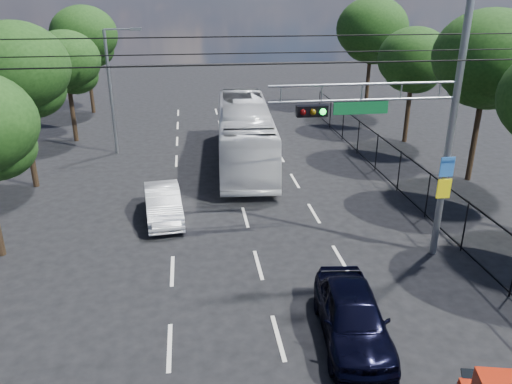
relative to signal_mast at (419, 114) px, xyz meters
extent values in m
cube|color=beige|center=(-8.28, -3.99, -5.24)|extent=(0.12, 2.00, 0.01)
cube|color=beige|center=(-8.28, 0.01, -5.24)|extent=(0.12, 2.00, 0.01)
cube|color=beige|center=(-8.28, 4.01, -5.24)|extent=(0.12, 2.00, 0.01)
cube|color=beige|center=(-8.28, 8.01, -5.24)|extent=(0.12, 2.00, 0.01)
cube|color=beige|center=(-8.28, 12.01, -5.24)|extent=(0.12, 2.00, 0.01)
cube|color=beige|center=(-8.28, 16.01, -5.24)|extent=(0.12, 2.00, 0.01)
cube|color=beige|center=(-8.28, 20.01, -5.24)|extent=(0.12, 2.00, 0.01)
cube|color=beige|center=(-8.28, 24.01, -5.24)|extent=(0.12, 2.00, 0.01)
cube|color=beige|center=(-5.28, -3.99, -5.24)|extent=(0.12, 2.00, 0.01)
cube|color=beige|center=(-5.28, 0.01, -5.24)|extent=(0.12, 2.00, 0.01)
cube|color=beige|center=(-5.28, 4.01, -5.24)|extent=(0.12, 2.00, 0.01)
cube|color=beige|center=(-5.28, 8.01, -5.24)|extent=(0.12, 2.00, 0.01)
cube|color=beige|center=(-5.28, 12.01, -5.24)|extent=(0.12, 2.00, 0.01)
cube|color=beige|center=(-5.28, 16.01, -5.24)|extent=(0.12, 2.00, 0.01)
cube|color=beige|center=(-5.28, 20.01, -5.24)|extent=(0.12, 2.00, 0.01)
cube|color=beige|center=(-5.28, 24.01, -5.24)|extent=(0.12, 2.00, 0.01)
cube|color=beige|center=(-2.28, -3.99, -5.24)|extent=(0.12, 2.00, 0.01)
cube|color=beige|center=(-2.28, 0.01, -5.24)|extent=(0.12, 2.00, 0.01)
cube|color=beige|center=(-2.28, 4.01, -5.24)|extent=(0.12, 2.00, 0.01)
cube|color=beige|center=(-2.28, 8.01, -5.24)|extent=(0.12, 2.00, 0.01)
cube|color=beige|center=(-2.28, 12.01, -5.24)|extent=(0.12, 2.00, 0.01)
cube|color=beige|center=(-2.28, 16.01, -5.24)|extent=(0.12, 2.00, 0.01)
cube|color=beige|center=(-2.28, 20.01, -5.24)|extent=(0.12, 2.00, 0.01)
cube|color=beige|center=(-2.28, 24.01, -5.24)|extent=(0.12, 2.00, 0.01)
cylinder|color=slate|center=(1.22, 0.01, -0.49)|extent=(0.24, 0.24, 9.50)
cylinder|color=slate|center=(-1.88, 0.01, 1.01)|extent=(6.20, 0.08, 0.08)
cylinder|color=slate|center=(-1.88, 0.01, 0.51)|extent=(6.20, 0.08, 0.08)
cube|color=black|center=(-3.58, 0.01, 0.21)|extent=(1.00, 0.28, 0.35)
sphere|color=#3F0505|center=(-3.90, -0.14, 0.21)|extent=(0.20, 0.20, 0.20)
sphere|color=#4C3805|center=(-3.58, -0.14, 0.21)|extent=(0.20, 0.20, 0.20)
sphere|color=#0CE533|center=(-3.26, -0.14, 0.21)|extent=(0.20, 0.20, 0.20)
cube|color=#0D5D2A|center=(-1.98, 0.01, 0.26)|extent=(1.80, 0.05, 0.40)
cube|color=blue|center=(1.20, -0.13, -1.84)|extent=(0.50, 0.04, 0.70)
cube|color=#FFEA0D|center=(1.20, -0.13, -2.64)|extent=(0.50, 0.04, 0.70)
cylinder|color=slate|center=(0.62, 0.01, 0.76)|extent=(0.05, 0.05, 0.50)
cylinder|color=slate|center=(-0.68, 0.01, 0.76)|extent=(0.05, 0.05, 0.50)
cylinder|color=slate|center=(-1.98, 0.01, 0.76)|extent=(0.05, 0.05, 0.50)
cylinder|color=slate|center=(-3.28, 0.01, 0.76)|extent=(0.05, 0.05, 0.50)
cylinder|color=slate|center=(-4.58, 0.01, 0.76)|extent=(0.05, 0.05, 0.50)
cylinder|color=slate|center=(-11.78, 14.01, -1.74)|extent=(0.18, 0.18, 7.00)
cylinder|color=slate|center=(-10.98, 14.01, 1.76)|extent=(1.60, 0.09, 0.09)
cube|color=slate|center=(-10.08, 14.01, 1.76)|extent=(0.60, 0.22, 0.15)
cylinder|color=black|center=(-5.28, -1.99, 1.96)|extent=(22.00, 0.04, 0.04)
cylinder|color=black|center=(-5.28, 1.51, 2.36)|extent=(22.00, 0.04, 0.04)
cylinder|color=black|center=(-5.28, 3.01, 1.66)|extent=(22.00, 0.04, 0.04)
cube|color=black|center=(2.32, 4.01, -3.29)|extent=(0.04, 34.00, 0.06)
cube|color=black|center=(2.32, 4.01, -5.09)|extent=(0.04, 34.00, 0.06)
cylinder|color=black|center=(2.32, 0.01, -4.24)|extent=(0.06, 0.06, 2.00)
cylinder|color=black|center=(2.32, 3.01, -4.24)|extent=(0.06, 0.06, 2.00)
cylinder|color=black|center=(2.32, 6.01, -4.24)|extent=(0.06, 0.06, 2.00)
cylinder|color=black|center=(2.32, 9.01, -4.24)|extent=(0.06, 0.06, 2.00)
cylinder|color=black|center=(2.32, 12.01, -4.24)|extent=(0.06, 0.06, 2.00)
cylinder|color=black|center=(2.32, 15.01, -4.24)|extent=(0.06, 0.06, 2.00)
cylinder|color=black|center=(2.32, 18.01, -4.24)|extent=(0.06, 0.06, 2.00)
cylinder|color=black|center=(2.32, 21.01, -4.24)|extent=(0.06, 0.06, 2.00)
cylinder|color=black|center=(6.52, 7.01, -2.86)|extent=(0.28, 0.28, 4.76)
ellipsoid|color=black|center=(6.52, 7.01, 0.88)|extent=(5.10, 5.10, 4.33)
ellipsoid|color=black|center=(6.92, 7.31, -0.31)|extent=(3.40, 3.40, 2.72)
ellipsoid|color=black|center=(6.17, 6.81, -0.14)|extent=(3.23, 3.23, 2.58)
cylinder|color=black|center=(6.12, 14.01, -3.23)|extent=(0.28, 0.28, 4.03)
ellipsoid|color=black|center=(6.12, 14.01, -0.06)|extent=(4.32, 4.32, 3.67)
ellipsoid|color=black|center=(6.52, 14.31, -1.07)|extent=(2.88, 2.88, 2.30)
ellipsoid|color=black|center=(5.77, 13.81, -0.92)|extent=(2.74, 2.74, 2.19)
cylinder|color=black|center=(6.32, 22.01, -2.78)|extent=(0.28, 0.28, 4.93)
ellipsoid|color=black|center=(6.32, 22.01, 1.09)|extent=(5.28, 5.28, 4.49)
ellipsoid|color=black|center=(6.72, 22.31, -0.14)|extent=(3.52, 3.52, 2.82)
ellipsoid|color=black|center=(5.97, 21.81, 0.04)|extent=(3.34, 3.34, 2.68)
cylinder|color=black|center=(-15.08, 9.01, -3.00)|extent=(0.28, 0.28, 4.48)
ellipsoid|color=black|center=(-15.08, 9.01, 0.52)|extent=(4.80, 4.80, 4.08)
ellipsoid|color=black|center=(-14.68, 9.31, -0.60)|extent=(3.20, 3.20, 2.56)
ellipsoid|color=black|center=(-15.43, 8.81, -0.44)|extent=(3.04, 3.04, 2.43)
cylinder|color=black|center=(-14.68, 17.01, -3.28)|extent=(0.28, 0.28, 3.92)
ellipsoid|color=black|center=(-14.68, 17.01, -0.20)|extent=(4.20, 4.20, 3.57)
ellipsoid|color=black|center=(-14.28, 17.31, -1.18)|extent=(2.80, 2.80, 2.24)
ellipsoid|color=black|center=(-15.03, 16.81, -1.04)|extent=(2.66, 2.66, 2.13)
cylinder|color=black|center=(-14.88, 25.01, -2.95)|extent=(0.28, 0.28, 4.59)
ellipsoid|color=black|center=(-14.88, 25.01, 0.66)|extent=(4.92, 4.92, 4.18)
ellipsoid|color=black|center=(-14.48, 25.31, -0.49)|extent=(3.28, 3.28, 2.62)
ellipsoid|color=black|center=(-15.23, 24.81, -0.32)|extent=(3.12, 3.12, 2.49)
cube|color=black|center=(-0.86, -7.32, -4.29)|extent=(1.74, 0.78, 0.31)
imported|color=black|center=(-3.28, -4.28, -4.50)|extent=(2.21, 4.51, 1.48)
imported|color=silver|center=(-4.46, 11.26, -3.60)|extent=(3.57, 11.97, 3.29)
imported|color=silver|center=(-8.71, 4.40, -4.57)|extent=(1.84, 4.21, 1.35)
camera|label=1|loc=(-7.43, -15.15, 3.77)|focal=35.00mm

